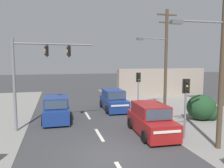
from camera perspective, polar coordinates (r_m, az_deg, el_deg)
The scene contains 13 objects.
ground_plane at distance 11.25m, azimuth -0.14°, elevation -17.98°, with size 140.00×140.00×0.00m, color #3A3A3D.
lane_dash_mid at distance 13.97m, azimuth -3.32°, elevation -13.10°, with size 0.20×2.40×0.01m, color silver.
lane_dash_far at distance 18.70m, azimuth -6.38°, elevation -8.20°, with size 0.20×2.40×0.01m, color silver.
utility_pole_foreground_right at distance 12.30m, azimuth 26.43°, elevation 6.68°, with size 3.78×0.39×8.99m.
utility_pole_midground_right at distance 19.61m, azimuth 13.56°, elevation 6.60°, with size 3.77×0.68×8.97m.
traffic_signal_mast at distance 15.21m, azimuth -19.46°, elevation 4.05°, with size 5.27×0.63×6.00m.
pedestal_signal_right_kerb at distance 13.37m, azimuth 18.71°, elevation -3.59°, with size 0.44×0.30×3.56m.
pedestal_signal_far_median at distance 19.65m, azimuth 6.91°, elevation -0.36°, with size 0.44×0.30×3.56m.
roadside_bush at distance 18.48m, azimuth 22.64°, elevation -5.82°, with size 2.37×2.03×1.99m.
shopfront_wall_far at distance 29.42m, azimuth 12.87°, elevation 0.41°, with size 12.00×1.00×3.60m, color #A39384.
suv_oncoming_near at distance 14.12m, azimuth 10.09°, elevation -9.23°, with size 2.24×4.62×1.90m.
suv_oncoming_mid at distance 17.52m, azimuth -14.30°, elevation -6.36°, with size 2.13×4.57×1.90m.
suv_crossing_left at distance 20.60m, azimuth 0.39°, elevation -4.33°, with size 2.13×4.57×1.90m.
Camera 1 is at (-2.58, -9.95, 4.56)m, focal length 35.00 mm.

